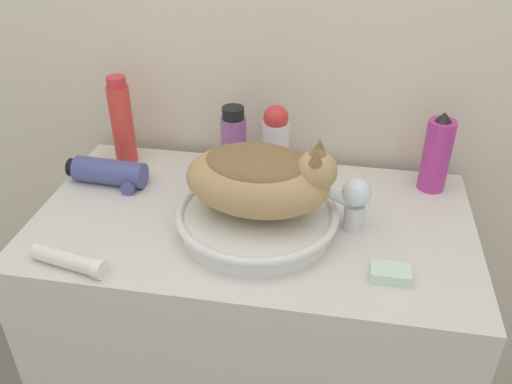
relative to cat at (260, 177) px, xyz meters
name	(u,v)px	position (x,y,z in m)	size (l,w,h in m)	color
wall_back	(277,21)	(-0.02, 0.37, 0.22)	(8.00, 0.05, 2.40)	beige
vanity_counter	(253,346)	(-0.02, 0.04, -0.56)	(0.99, 0.55, 0.85)	beige
sink_basin	(257,218)	(-0.01, 0.00, -0.10)	(0.35, 0.35, 0.05)	silver
cat	(260,177)	(0.00, 0.00, 0.00)	(0.32, 0.31, 0.17)	tan
faucet	(353,199)	(0.19, 0.04, -0.06)	(0.13, 0.06, 0.12)	silver
spray_bottle_trigger	(437,154)	(0.38, 0.24, -0.04)	(0.07, 0.07, 0.20)	#B2338C
lotion_bottle_white	(275,141)	(0.00, 0.24, -0.04)	(0.07, 0.07, 0.19)	silver
shampoo_bottle_tall	(122,122)	(-0.40, 0.24, -0.02)	(0.06, 0.06, 0.23)	#DB3D33
mouthwash_bottle	(234,141)	(-0.11, 0.24, -0.05)	(0.06, 0.06, 0.17)	#93569E
cream_tube	(70,261)	(-0.35, -0.19, -0.12)	(0.17, 0.07, 0.04)	silver
hair_dryer	(111,173)	(-0.39, 0.12, -0.10)	(0.20, 0.09, 0.06)	#474C8C
soap_bar	(390,274)	(0.28, -0.12, -0.12)	(0.08, 0.05, 0.02)	silver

